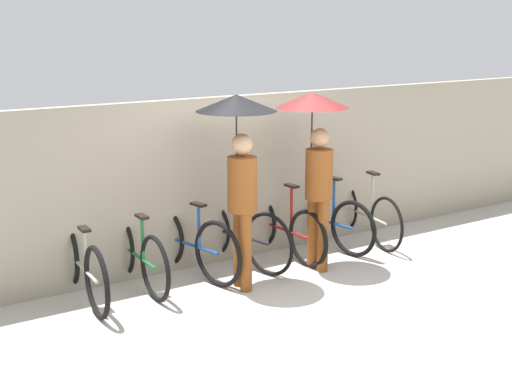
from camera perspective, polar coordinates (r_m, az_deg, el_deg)
ground_plane at (r=7.59m, az=4.33°, el=-8.92°), size 30.00×30.00×0.00m
back_wall at (r=8.68m, az=-2.54°, el=1.00°), size 11.92×0.12×2.02m
parked_bicycle_0 at (r=7.76m, az=-13.78°, el=-5.73°), size 0.44×1.80×1.01m
parked_bicycle_1 at (r=8.02m, az=-9.48°, el=-4.94°), size 0.44×1.67×1.10m
parked_bicycle_2 at (r=8.28m, az=-5.37°, el=-4.08°), size 0.53×1.71×1.08m
parked_bicycle_3 at (r=8.59m, az=-1.54°, el=-3.34°), size 0.57×1.74×1.09m
parked_bicycle_4 at (r=8.93m, az=2.11°, el=-2.87°), size 0.44×1.70×0.97m
parked_bicycle_5 at (r=9.32m, az=5.34°, el=-2.17°), size 0.48×1.72×1.08m
parked_bicycle_6 at (r=9.68m, az=8.59°, el=-1.64°), size 0.46×1.77×1.02m
pedestrian_leading at (r=7.64m, az=-1.38°, el=3.83°), size 0.88×0.88×2.14m
pedestrian_center at (r=8.28m, az=4.76°, el=4.28°), size 0.85×0.85×2.10m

